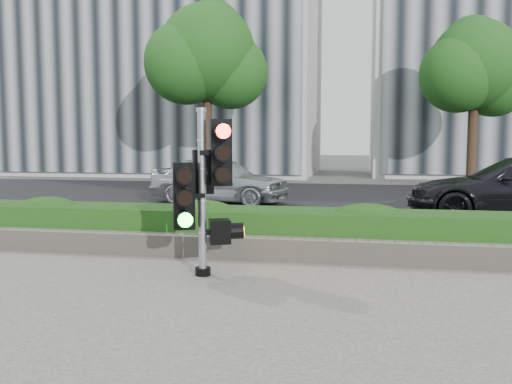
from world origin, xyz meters
TOP-DOWN VIEW (x-y plane):
  - ground at (0.00, 0.00)m, footprint 120.00×120.00m
  - road at (0.00, 10.00)m, footprint 60.00×13.00m
  - curb at (0.00, 3.15)m, footprint 60.00×0.25m
  - stone_wall at (0.00, 1.90)m, footprint 12.00×0.32m
  - hedge at (0.00, 2.55)m, footprint 12.00×1.00m
  - building_left at (-9.00, 23.00)m, footprint 16.00×9.00m
  - tree_left at (-4.52, 14.56)m, footprint 4.61×4.03m
  - tree_right at (5.48, 15.55)m, footprint 4.10×3.58m
  - traffic_signal at (-0.67, 0.85)m, footprint 0.81×0.71m
  - car_silver at (-2.58, 8.95)m, footprint 4.22×2.36m

SIDE VIEW (x-z plane):
  - ground at x=0.00m, z-range 0.00..0.00m
  - road at x=0.00m, z-range 0.00..0.02m
  - curb at x=0.00m, z-range 0.00..0.12m
  - stone_wall at x=0.00m, z-range 0.03..0.37m
  - hedge at x=0.00m, z-range 0.03..0.71m
  - car_silver at x=-2.58m, z-range 0.02..1.38m
  - traffic_signal at x=-0.67m, z-range 0.15..2.37m
  - tree_right at x=5.48m, z-range 1.22..7.75m
  - tree_left at x=-4.52m, z-range 1.37..8.72m
  - building_left at x=-9.00m, z-range 0.00..15.00m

